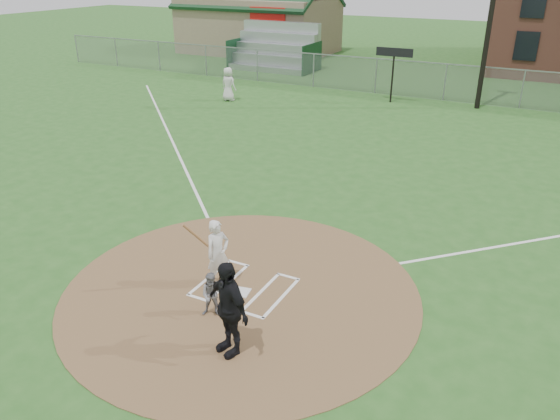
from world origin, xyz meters
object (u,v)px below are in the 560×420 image
at_px(catcher, 212,295).
at_px(umpire, 228,308).
at_px(ondeck_player, 228,84).
at_px(batter_at_plate, 218,253).
at_px(home_plate, 241,292).

distance_m(catcher, umpire, 1.38).
distance_m(ondeck_player, batter_at_plate, 19.25).
height_order(home_plate, catcher, catcher).
xyz_separation_m(catcher, batter_at_plate, (-0.58, 1.12, 0.33)).
bearing_deg(ondeck_player, umpire, 128.85).
distance_m(catcher, ondeck_player, 20.51).
xyz_separation_m(catcher, ondeck_player, (-10.64, 17.53, 0.38)).
height_order(catcher, umpire, umpire).
xyz_separation_m(home_plate, umpire, (0.89, -1.90, 1.00)).
distance_m(catcher, batter_at_plate, 1.30).
bearing_deg(umpire, catcher, 161.60).
bearing_deg(ondeck_player, home_plate, 129.61).
bearing_deg(catcher, umpire, -65.82).
bearing_deg(umpire, home_plate, 138.42).
height_order(home_plate, ondeck_player, ondeck_player).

